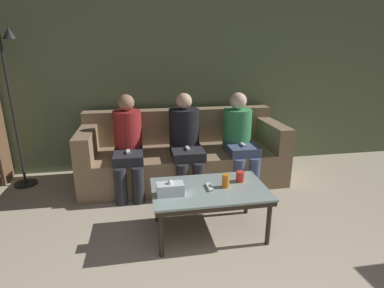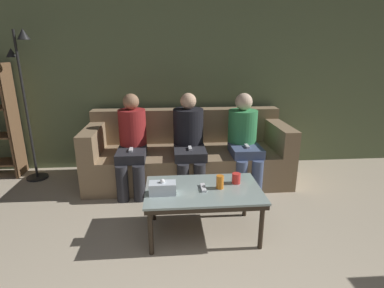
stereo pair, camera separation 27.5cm
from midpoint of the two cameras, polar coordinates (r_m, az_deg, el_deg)
wall_back at (r=4.08m, az=-4.95°, el=13.55°), size 12.00×0.06×2.60m
couch at (r=3.77m, az=-3.81°, el=-2.21°), size 2.43×0.91×0.84m
coffee_table at (r=2.62m, az=0.30°, el=-9.32°), size 0.99×0.62×0.43m
cup_near_left at (r=2.60m, az=3.44°, el=-7.06°), size 0.06×0.06×0.12m
cup_near_right at (r=2.73m, az=6.32°, el=-6.23°), size 0.08×0.08×0.09m
tissue_box at (r=2.49m, az=-7.37°, el=-8.57°), size 0.22×0.12×0.13m
game_remote at (r=2.60m, az=0.30°, el=-8.27°), size 0.04×0.15×0.02m
standing_lamp at (r=4.02m, az=-32.88°, el=8.08°), size 0.31×0.26×1.80m
seated_person_left_end at (r=3.47m, az=-14.30°, el=0.27°), size 0.32×0.67×1.10m
seated_person_mid_left at (r=3.49m, az=-3.52°, el=1.03°), size 0.36×0.69×1.10m
seated_person_mid_right at (r=3.62m, az=6.82°, el=1.51°), size 0.35×0.64×1.09m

